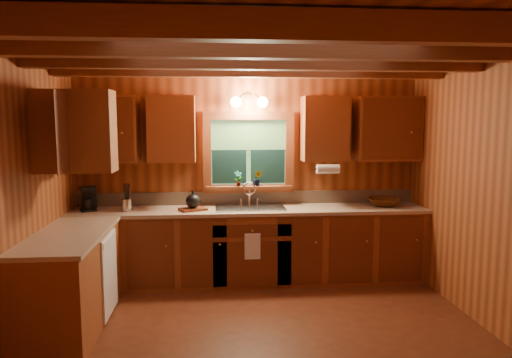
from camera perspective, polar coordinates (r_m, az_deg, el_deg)
The scene contains 20 objects.
room at distance 4.11m, azimuth 0.97°, elevation -2.05°, with size 4.20×4.20×4.20m.
ceiling_beams at distance 4.10m, azimuth 1.00°, elevation 14.61°, with size 4.20×2.54×0.18m.
base_cabinets at distance 5.54m, azimuth -5.60°, elevation -8.93°, with size 4.20×2.22×0.86m.
countertop at distance 5.44m, azimuth -5.51°, elevation -4.34°, with size 4.20×2.24×0.04m.
backsplash at distance 6.02m, azimuth -0.90°, elevation -2.23°, with size 4.20×0.02×0.16m, color tan.
dishwasher_panel at distance 5.07m, azimuth -16.97°, elevation -10.72°, with size 0.02×0.60×0.80m, color white.
upper_cabinets at distance 5.47m, azimuth -6.51°, elevation 5.84°, with size 4.19×1.77×0.78m.
window at distance 5.94m, azimuth -0.89°, elevation 2.97°, with size 1.12×0.08×1.00m.
window_sill at distance 5.93m, azimuth -0.85°, elevation -1.00°, with size 1.06×0.14×0.04m, color brown.
wall_sconce at distance 5.81m, azimuth -0.82°, elevation 9.15°, with size 0.45×0.21×0.17m.
paper_towel_roll at distance 5.76m, azimuth 8.52°, elevation 1.18°, with size 0.11×0.11×0.27m, color white.
dish_towel at distance 5.51m, azimuth -0.42°, elevation -8.00°, with size 0.18×0.01×0.30m, color white.
sink at distance 5.76m, azimuth -0.69°, elevation -3.90°, with size 0.82×0.48×0.43m.
coffee_maker at distance 5.92m, azimuth -19.26°, elevation -2.21°, with size 0.16×0.20×0.28m.
utensil_crock at distance 5.76m, azimuth -15.09°, elevation -2.91°, with size 0.11×0.11×0.32m.
cutting_board at distance 5.66m, azimuth -7.49°, elevation -3.57°, with size 0.29×0.21×0.03m, color #5A2713.
teakettle at distance 5.64m, azimuth -7.51°, elevation -2.61°, with size 0.16×0.16×0.21m.
wicker_basket at distance 6.09m, azimuth 14.98°, elevation -2.66°, with size 0.39×0.39×0.10m, color #48230C.
potted_plant_left at distance 5.88m, azimuth -2.12°, elevation 0.06°, with size 0.10×0.07×0.19m, color #5A2713.
potted_plant_right at distance 5.90m, azimuth 0.18°, elevation 0.08°, with size 0.10×0.08×0.19m, color #5A2713.
Camera 1 is at (-0.42, -4.04, 1.95)m, focal length 33.73 mm.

